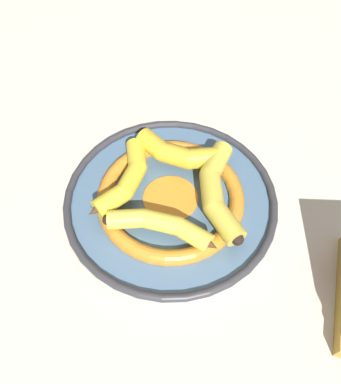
{
  "coord_description": "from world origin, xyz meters",
  "views": [
    {
      "loc": [
        0.33,
        0.14,
        0.56
      ],
      "look_at": [
        0.01,
        -0.02,
        0.04
      ],
      "focal_mm": 35.0,
      "sensor_mm": 36.0,
      "label": 1
    }
  ],
  "objects_px": {
    "banana_c": "(162,226)",
    "banana_d": "(126,180)",
    "banana_a": "(175,152)",
    "decorative_bowl": "(171,199)",
    "banana_b": "(217,188)"
  },
  "relations": [
    {
      "from": "decorative_bowl",
      "to": "banana_c",
      "type": "relative_size",
      "value": 2.01
    },
    {
      "from": "banana_a",
      "to": "decorative_bowl",
      "type": "bearing_deg",
      "value": -75.09
    },
    {
      "from": "banana_c",
      "to": "banana_a",
      "type": "bearing_deg",
      "value": -83.06
    },
    {
      "from": "banana_c",
      "to": "banana_d",
      "type": "height_order",
      "value": "banana_d"
    },
    {
      "from": "banana_a",
      "to": "banana_b",
      "type": "bearing_deg",
      "value": -28.17
    },
    {
      "from": "banana_c",
      "to": "banana_d",
      "type": "distance_m",
      "value": 0.11
    },
    {
      "from": "banana_a",
      "to": "banana_d",
      "type": "relative_size",
      "value": 0.96
    },
    {
      "from": "decorative_bowl",
      "to": "banana_b",
      "type": "height_order",
      "value": "banana_b"
    },
    {
      "from": "banana_a",
      "to": "banana_c",
      "type": "xyz_separation_m",
      "value": [
        0.14,
        0.05,
        -0.0
      ]
    },
    {
      "from": "banana_a",
      "to": "banana_c",
      "type": "bearing_deg",
      "value": -77.43
    },
    {
      "from": "decorative_bowl",
      "to": "banana_a",
      "type": "height_order",
      "value": "banana_a"
    },
    {
      "from": "decorative_bowl",
      "to": "banana_d",
      "type": "distance_m",
      "value": 0.09
    },
    {
      "from": "banana_a",
      "to": "banana_b",
      "type": "distance_m",
      "value": 0.11
    },
    {
      "from": "decorative_bowl",
      "to": "banana_c",
      "type": "bearing_deg",
      "value": 16.11
    },
    {
      "from": "decorative_bowl",
      "to": "banana_c",
      "type": "xyz_separation_m",
      "value": [
        0.07,
        0.02,
        0.03
      ]
    }
  ]
}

